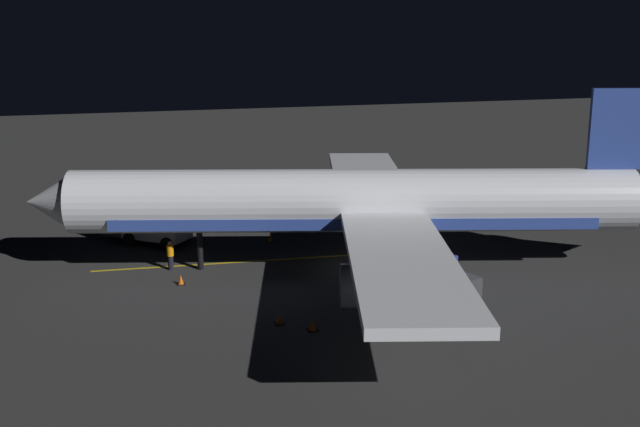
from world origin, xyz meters
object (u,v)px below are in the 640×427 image
Objects in this scene: catering_truck at (420,275)px; traffic_cone_far at (280,319)px; traffic_cone_near_right at (271,238)px; traffic_cone_near_left at (312,326)px; traffic_cone_under_wing at (181,280)px; airliner at (363,204)px; baggage_truck at (149,226)px; ground_crew_worker at (170,255)px.

traffic_cone_far is (-1.26, 7.92, -1.09)m from catering_truck.
traffic_cone_far is at bearing 168.65° from traffic_cone_near_right.
catering_truck is 7.16m from traffic_cone_near_left.
catering_truck is 11.95× the size of traffic_cone_under_wing.
airliner is 9.04m from traffic_cone_near_right.
airliner is 15.17m from baggage_truck.
baggage_truck is 19.88m from catering_truck.
airliner is at bearing -105.05° from ground_crew_worker.
traffic_cone_under_wing and traffic_cone_far have the same top height.
airliner reaches higher than traffic_cone_far.
baggage_truck reaches higher than traffic_cone_far.
traffic_cone_near_left is (-8.52, 5.55, -3.69)m from airliner.
traffic_cone_near_right and traffic_cone_under_wing have the same top height.
ground_crew_worker is at bearing -172.93° from baggage_truck.
airliner is 70.49× the size of traffic_cone_under_wing.
airliner is 6.57× the size of baggage_truck.
ground_crew_worker is 3.16× the size of traffic_cone_far.
ground_crew_worker is 11.05m from traffic_cone_far.
ground_crew_worker reaches higher than traffic_cone_near_left.
traffic_cone_near_left and traffic_cone_far have the same top height.
traffic_cone_under_wing is 8.31m from traffic_cone_far.
traffic_cone_far is at bearing 45.91° from traffic_cone_near_left.
catering_truck is 3.78× the size of ground_crew_worker.
airliner reaches higher than traffic_cone_near_left.
airliner is at bearing -151.50° from traffic_cone_near_right.
traffic_cone_near_left and traffic_cone_near_right have the same top height.
catering_truck is at bearing -69.15° from traffic_cone_near_left.
traffic_cone_near_right is (15.78, -1.61, 0.00)m from traffic_cone_near_left.
airliner is 70.49× the size of traffic_cone_near_right.
catering_truck reaches higher than traffic_cone_near_left.
catering_truck is at bearing -159.30° from traffic_cone_near_right.
traffic_cone_near_left is 15.86m from traffic_cone_near_right.
traffic_cone_near_left is at bearing 146.95° from airliner.
catering_truck reaches higher than traffic_cone_near_right.
traffic_cone_near_left is at bearing -148.81° from traffic_cone_under_wing.
traffic_cone_under_wing is (-9.09, -1.01, -0.91)m from baggage_truck.
ground_crew_worker is 3.16× the size of traffic_cone_under_wing.
traffic_cone_under_wing is at bearing 62.78° from catering_truck.
ground_crew_worker is 3.16× the size of traffic_cone_near_right.
traffic_cone_near_right is at bearing -103.73° from baggage_truck.
baggage_truck is at bearing 76.27° from traffic_cone_near_right.
catering_truck reaches higher than traffic_cone_far.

